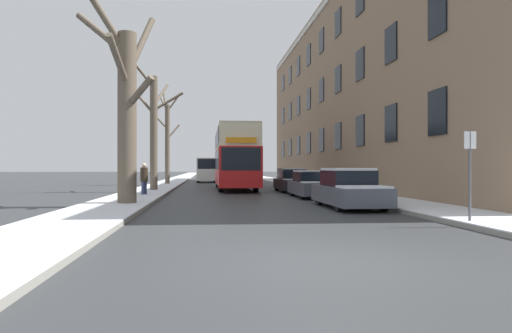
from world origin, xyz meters
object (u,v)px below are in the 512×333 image
at_px(parked_car_1, 312,185).
at_px(pedestrian_left_sidewalk, 144,179).
at_px(double_decker_bus, 235,155).
at_px(parked_car_0, 349,190).
at_px(parked_car_2, 292,181).
at_px(street_sign_post, 470,171).
at_px(oncoming_van, 206,169).
at_px(bare_tree_left_2, 167,139).
at_px(bare_tree_left_0, 126,106).
at_px(bare_tree_left_1, 154,128).

distance_m(parked_car_1, pedestrian_left_sidewalk, 8.54).
relative_size(double_decker_bus, pedestrian_left_sidewalk, 6.74).
bearing_deg(parked_car_0, pedestrian_left_sidewalk, 140.66).
bearing_deg(parked_car_1, parked_car_0, -90.00).
bearing_deg(parked_car_2, street_sign_post, -85.50).
bearing_deg(parked_car_1, street_sign_post, -83.39).
bearing_deg(oncoming_van, bare_tree_left_2, -112.55).
xyz_separation_m(double_decker_bus, parked_car_0, (3.35, -15.22, -1.70)).
xyz_separation_m(bare_tree_left_0, bare_tree_left_2, (-0.24, 21.45, 0.05)).
bearing_deg(bare_tree_left_0, oncoming_van, 84.00).
relative_size(double_decker_bus, street_sign_post, 4.77).
relative_size(bare_tree_left_1, parked_car_2, 1.79).
distance_m(bare_tree_left_0, parked_car_2, 13.59).
height_order(bare_tree_left_2, pedestrian_left_sidewalk, bare_tree_left_2).
height_order(bare_tree_left_0, pedestrian_left_sidewalk, bare_tree_left_0).
bearing_deg(bare_tree_left_0, parked_car_0, -9.28).
bearing_deg(oncoming_van, double_decker_bus, -82.82).
xyz_separation_m(bare_tree_left_1, parked_car_0, (8.57, -11.89, -3.27)).
distance_m(bare_tree_left_0, street_sign_post, 12.32).
bearing_deg(pedestrian_left_sidewalk, double_decker_bus, -5.92).
bearing_deg(street_sign_post, parked_car_0, 103.40).
bearing_deg(bare_tree_left_1, parked_car_2, -2.35).
bearing_deg(pedestrian_left_sidewalk, parked_car_2, -35.67).
xyz_separation_m(parked_car_0, oncoming_van, (-5.32, 30.88, 0.65)).
bearing_deg(bare_tree_left_0, parked_car_1, 28.80).
xyz_separation_m(parked_car_0, parked_car_1, (-0.00, 6.01, -0.05)).
bearing_deg(double_decker_bus, parked_car_2, -47.67).
xyz_separation_m(bare_tree_left_1, parked_car_1, (8.57, -5.89, -3.32)).
relative_size(bare_tree_left_2, pedestrian_left_sidewalk, 4.76).
bearing_deg(bare_tree_left_2, parked_car_2, -52.47).
bearing_deg(bare_tree_left_2, parked_car_1, -62.73).
relative_size(bare_tree_left_1, oncoming_van, 1.67).
distance_m(oncoming_van, street_sign_post, 37.19).
height_order(bare_tree_left_1, bare_tree_left_2, bare_tree_left_2).
distance_m(bare_tree_left_1, double_decker_bus, 6.38).
bearing_deg(bare_tree_left_1, parked_car_0, -54.23).
distance_m(bare_tree_left_0, pedestrian_left_sidewalk, 6.30).
bearing_deg(bare_tree_left_2, double_decker_bus, -55.04).
bearing_deg(oncoming_van, bare_tree_left_1, -99.70).
bearing_deg(pedestrian_left_sidewalk, parked_car_0, -103.46).
xyz_separation_m(parked_car_0, street_sign_post, (1.36, -5.70, 0.73)).
relative_size(bare_tree_left_2, parked_car_1, 1.96).
xyz_separation_m(double_decker_bus, parked_car_2, (3.35, -3.68, -1.72)).
height_order(parked_car_1, oncoming_van, oncoming_van).
relative_size(oncoming_van, street_sign_post, 1.97).
bearing_deg(bare_tree_left_0, parked_car_2, 50.35).
bearing_deg(double_decker_bus, bare_tree_left_2, 124.96).
xyz_separation_m(pedestrian_left_sidewalk, street_sign_post, (9.83, -12.64, 0.46)).
height_order(parked_car_0, oncoming_van, oncoming_van).
relative_size(parked_car_0, street_sign_post, 1.85).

